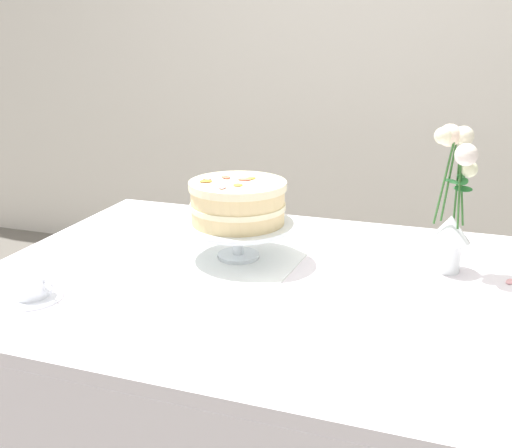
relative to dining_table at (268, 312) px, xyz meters
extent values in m
cube|color=silver|center=(0.00, 1.92, 0.75)|extent=(7.00, 0.08, 2.80)
cube|color=white|center=(0.00, 0.02, 0.07)|extent=(1.40, 1.00, 0.03)
cylinder|color=brown|center=(-0.60, 0.42, -0.30)|extent=(0.06, 0.06, 0.71)
cylinder|color=brown|center=(0.60, 0.42, -0.30)|extent=(0.06, 0.06, 0.71)
cube|color=white|center=(-0.11, 0.10, 0.09)|extent=(0.34, 0.34, 0.00)
cylinder|color=silver|center=(-0.11, 0.10, 0.10)|extent=(0.11, 0.11, 0.01)
cylinder|color=silver|center=(-0.11, 0.10, 0.14)|extent=(0.03, 0.03, 0.07)
cylinder|color=silver|center=(-0.11, 0.10, 0.18)|extent=(0.29, 0.29, 0.01)
cylinder|color=beige|center=(-0.11, 0.10, 0.21)|extent=(0.24, 0.24, 0.04)
cylinder|color=beige|center=(-0.11, 0.10, 0.23)|extent=(0.25, 0.25, 0.01)
cylinder|color=beige|center=(-0.11, 0.10, 0.26)|extent=(0.24, 0.24, 0.04)
cylinder|color=beige|center=(-0.11, 0.10, 0.29)|extent=(0.25, 0.25, 0.02)
ellipsoid|color=#E56B51|center=(-0.15, 0.13, 0.30)|extent=(0.04, 0.03, 0.01)
ellipsoid|color=pink|center=(-0.13, 0.03, 0.30)|extent=(0.03, 0.04, 0.00)
ellipsoid|color=#E56B51|center=(-0.10, 0.12, 0.30)|extent=(0.03, 0.02, 0.00)
ellipsoid|color=yellow|center=(-0.09, 0.14, 0.30)|extent=(0.03, 0.04, 0.00)
ellipsoid|color=orange|center=(-0.19, 0.07, 0.30)|extent=(0.04, 0.03, 0.00)
ellipsoid|color=pink|center=(-0.20, 0.10, 0.30)|extent=(0.04, 0.04, 0.01)
ellipsoid|color=yellow|center=(-0.10, 0.06, 0.30)|extent=(0.03, 0.03, 0.00)
cylinder|color=silver|center=(0.41, 0.19, 0.13)|extent=(0.07, 0.07, 0.08)
cone|color=silver|center=(0.41, 0.19, 0.20)|extent=(0.10, 0.10, 0.07)
cylinder|color=#2D6028|center=(0.42, 0.18, 0.28)|extent=(0.02, 0.01, 0.14)
sphere|color=#E7EBBC|center=(0.43, 0.18, 0.35)|extent=(0.04, 0.04, 0.04)
ellipsoid|color=#236B2D|center=(0.42, 0.18, 0.30)|extent=(0.05, 0.03, 0.01)
cylinder|color=#2D6028|center=(0.41, 0.20, 0.32)|extent=(0.01, 0.02, 0.21)
sphere|color=beige|center=(0.41, 0.21, 0.42)|extent=(0.05, 0.05, 0.05)
ellipsoid|color=#236B2D|center=(0.42, 0.20, 0.33)|extent=(0.03, 0.05, 0.02)
cylinder|color=#2D6028|center=(0.39, 0.20, 0.32)|extent=(0.02, 0.01, 0.21)
sphere|color=beige|center=(0.38, 0.20, 0.42)|extent=(0.05, 0.05, 0.05)
ellipsoid|color=#236B2D|center=(0.40, 0.19, 0.32)|extent=(0.05, 0.04, 0.02)
cylinder|color=#2D6028|center=(0.38, 0.18, 0.32)|extent=(0.03, 0.02, 0.21)
sphere|color=#F1EBC2|center=(0.37, 0.17, 0.43)|extent=(0.04, 0.04, 0.04)
cylinder|color=#2D6028|center=(0.42, 0.16, 0.30)|extent=(0.02, 0.03, 0.18)
sphere|color=silver|center=(0.42, 0.15, 0.39)|extent=(0.05, 0.05, 0.05)
ellipsoid|color=#236B2D|center=(0.42, 0.16, 0.33)|extent=(0.03, 0.05, 0.02)
cylinder|color=white|center=(-0.47, -0.27, 0.09)|extent=(0.14, 0.14, 0.01)
cylinder|color=white|center=(-0.47, -0.27, 0.12)|extent=(0.08, 0.08, 0.05)
torus|color=white|center=(-0.42, -0.27, 0.12)|extent=(0.03, 0.01, 0.03)
ellipsoid|color=pink|center=(0.55, 0.16, 0.09)|extent=(0.03, 0.04, 0.01)
camera|label=1|loc=(0.37, -1.19, 0.63)|focal=39.35mm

